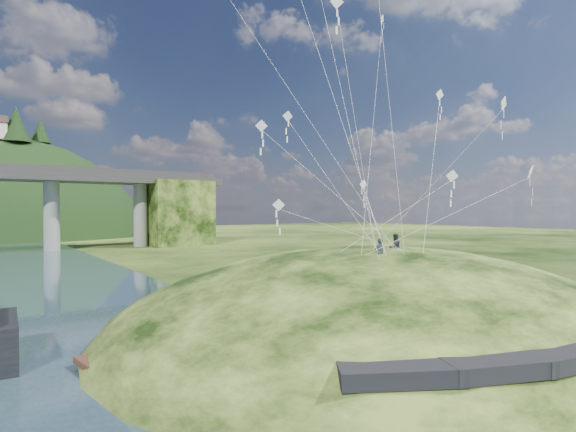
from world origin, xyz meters
TOP-DOWN VIEW (x-y plane):
  - ground at (0.00, 0.00)m, footprint 320.00×320.00m
  - grass_hill at (8.00, 2.00)m, footprint 36.00×32.00m
  - footpath at (7.46, -9.74)m, footprint 22.29×5.84m
  - wooden_dock at (-3.02, 4.88)m, footprint 12.34×3.72m
  - kite_flyers at (8.22, 0.95)m, footprint 4.10×2.34m
  - kite_swarm at (8.95, 3.95)m, footprint 21.01×15.97m

SIDE VIEW (x-z plane):
  - grass_hill at x=8.00m, z-range -8.00..5.00m
  - ground at x=0.00m, z-range 0.00..0.00m
  - wooden_dock at x=-3.02m, z-range -0.05..0.82m
  - footpath at x=7.46m, z-range 1.67..2.50m
  - kite_flyers at x=8.22m, z-range 4.91..6.79m
  - kite_swarm at x=8.95m, z-range 6.33..27.10m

